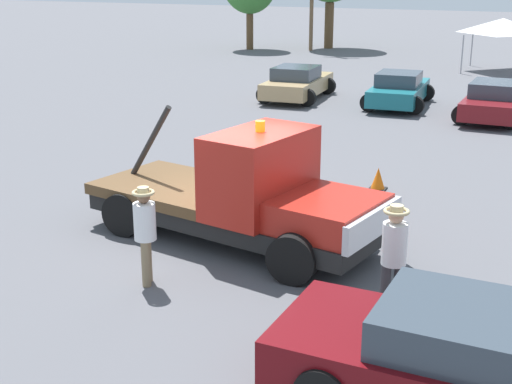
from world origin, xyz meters
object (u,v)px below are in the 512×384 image
at_px(parked_car_teal, 399,90).
at_px(person_at_hood, 145,228).
at_px(tow_truck, 248,197).
at_px(traffic_cone, 378,180).
at_px(parked_car_maroon, 495,100).
at_px(parked_car_tan, 297,83).
at_px(canopy_tent_white, 503,26).
at_px(person_near_truck, 394,251).
at_px(foreground_car, 491,366).

bearing_deg(parked_car_teal, person_at_hood, 176.14).
relative_size(tow_truck, traffic_cone, 11.49).
bearing_deg(tow_truck, parked_car_maroon, 89.50).
bearing_deg(parked_car_tan, canopy_tent_white, -33.02).
distance_m(tow_truck, parked_car_teal, 15.34).
distance_m(tow_truck, parked_car_tan, 16.02).
distance_m(parked_car_teal, parked_car_maroon, 3.73).
relative_size(person_near_truck, traffic_cone, 3.23).
relative_size(tow_truck, canopy_tent_white, 1.88).
bearing_deg(parked_car_teal, traffic_cone, -172.67).
height_order(canopy_tent_white, traffic_cone, canopy_tent_white).
relative_size(canopy_tent_white, traffic_cone, 6.12).
bearing_deg(traffic_cone, person_at_hood, -107.72).
relative_size(tow_truck, person_at_hood, 3.68).
bearing_deg(foreground_car, parked_car_maroon, 97.78).
distance_m(tow_truck, person_near_truck, 3.69).
bearing_deg(parked_car_maroon, parked_car_teal, 77.20).
bearing_deg(parked_car_tan, traffic_cone, -153.62).
height_order(foreground_car, person_near_truck, person_near_truck).
height_order(person_near_truck, traffic_cone, person_near_truck).
bearing_deg(person_at_hood, foreground_car, 139.98).
bearing_deg(person_at_hood, tow_truck, -134.08).
bearing_deg(canopy_tent_white, person_near_truck, -87.04).
relative_size(foreground_car, person_at_hood, 3.15).
xyz_separation_m(person_near_truck, canopy_tent_white, (-1.49, 28.76, 1.24)).
relative_size(person_near_truck, parked_car_tan, 0.39).
distance_m(person_near_truck, parked_car_maroon, 16.20).
xyz_separation_m(person_near_truck, parked_car_teal, (-3.94, 17.08, -0.40)).
height_order(foreground_car, parked_car_maroon, same).
relative_size(person_at_hood, parked_car_teal, 0.39).
bearing_deg(person_at_hood, parked_car_maroon, -127.90).
height_order(parked_car_teal, parked_car_maroon, same).
height_order(parked_car_tan, parked_car_maroon, same).
bearing_deg(foreground_car, parked_car_tan, 118.59).
height_order(parked_car_tan, parked_car_teal, same).
bearing_deg(parked_car_teal, canopy_tent_white, -15.42).
bearing_deg(parked_car_maroon, tow_truck, 169.62).
distance_m(parked_car_teal, traffic_cone, 11.06).
relative_size(parked_car_tan, canopy_tent_white, 1.35).
relative_size(tow_truck, foreground_car, 1.17).
height_order(tow_truck, parked_car_teal, tow_truck).
xyz_separation_m(foreground_car, person_near_truck, (-1.69, 2.10, 0.40)).
xyz_separation_m(parked_car_tan, traffic_cone, (6.24, -10.80, -0.39)).
xyz_separation_m(parked_car_maroon, canopy_tent_white, (-1.17, 12.57, 1.64)).
bearing_deg(tow_truck, foreground_car, -27.10).
relative_size(foreground_car, person_near_truck, 3.04).
xyz_separation_m(person_at_hood, traffic_cone, (2.18, 6.83, -0.76)).
height_order(person_at_hood, canopy_tent_white, canopy_tent_white).
relative_size(tow_truck, person_near_truck, 3.55).
bearing_deg(person_near_truck, parked_car_tan, -4.05).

